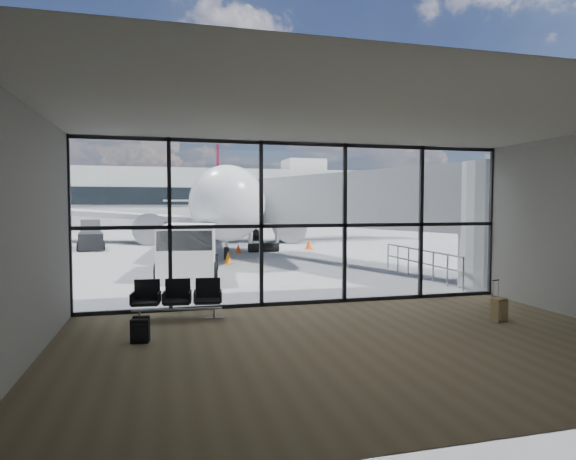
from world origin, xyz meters
name	(u,v)px	position (x,y,z in m)	size (l,w,h in m)	color
ground	(200,230)	(0.00, 40.00, 0.00)	(220.00, 220.00, 0.00)	slate
lounge_shell	(379,212)	(0.00, -4.80, 2.65)	(12.02, 8.01, 4.51)	brown
glass_curtain_wall	(304,224)	(0.00, 0.00, 2.25)	(12.10, 0.12, 4.50)	white
jet_bridge	(365,205)	(4.90, 7.07, 2.76)	(8.00, 16.50, 4.33)	#979B9C
apron_railing	(420,259)	(5.60, 3.50, 0.72)	(0.06, 5.46, 1.11)	gray
far_terminal	(186,195)	(-0.59, 61.97, 4.21)	(80.00, 12.20, 11.00)	#A6A5A1
tree_3	(13,193)	(-27.00, 72.00, 4.63)	(4.95, 4.95, 7.12)	#382619
tree_4	(54,189)	(-21.00, 72.00, 5.25)	(5.61, 5.61, 8.07)	#382619
tree_5	(94,186)	(-15.00, 72.00, 5.88)	(6.27, 6.27, 9.03)	#382619
seating_row	(178,297)	(-3.44, -0.79, 0.53)	(2.15, 0.80, 0.96)	gray
backpack	(140,330)	(-4.23, -2.77, 0.26)	(0.39, 0.37, 0.53)	black
suitcase	(499,309)	(3.94, -3.07, 0.30)	(0.42, 0.35, 0.99)	#937C52
airliner	(221,205)	(0.53, 25.03, 2.80)	(30.65, 35.60, 9.17)	silver
service_van	(189,250)	(-2.84, 6.25, 1.02)	(2.64, 4.77, 1.99)	silver
belt_loader	(91,240)	(-8.20, 19.16, 0.61)	(1.92, 4.06, 1.80)	black
mobile_stairs	(0,243)	(-12.88, 17.92, 0.62)	(2.99, 4.04, 2.58)	gold
traffic_cone_a	(238,249)	(0.36, 14.73, 0.25)	(0.37, 0.37, 0.54)	#FF4C0D
traffic_cone_b	(228,258)	(-0.85, 9.83, 0.28)	(0.42, 0.42, 0.59)	#D36B0B
traffic_cone_c	(309,244)	(5.00, 16.00, 0.30)	(0.45, 0.45, 0.64)	#FF480D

